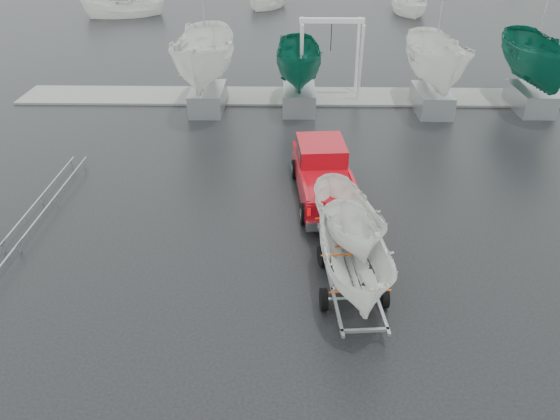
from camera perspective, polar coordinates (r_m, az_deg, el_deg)
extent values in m
plane|color=black|center=(18.26, 2.73, -1.23)|extent=(120.00, 120.00, 0.00)
cube|color=gray|center=(30.12, 2.17, 11.78)|extent=(30.00, 3.00, 0.12)
cube|color=#9E0813|center=(19.42, 4.61, 3.15)|extent=(2.22, 5.34, 0.85)
cube|color=#9E0813|center=(19.97, 4.32, 6.10)|extent=(1.82, 2.19, 0.76)
cube|color=black|center=(19.95, 4.33, 6.21)|extent=(1.83, 1.97, 0.49)
cube|color=silver|center=(17.26, 5.74, -1.61)|extent=(1.82, 0.31, 0.31)
cylinder|color=black|center=(21.00, 1.63, 4.32)|extent=(0.33, 0.74, 0.72)
cylinder|color=black|center=(21.21, 6.24, 4.42)|extent=(0.33, 0.74, 0.72)
cylinder|color=black|center=(18.00, 2.59, -0.38)|extent=(0.33, 0.74, 0.72)
cylinder|color=black|center=(18.25, 7.92, -0.21)|extent=(0.33, 0.74, 0.72)
cube|color=#9A9DA2|center=(14.59, 5.48, -8.27)|extent=(0.38, 3.59, 0.08)
cube|color=#9A9DA2|center=(14.79, 9.74, -8.02)|extent=(0.38, 3.59, 0.08)
cylinder|color=#9A9DA2|center=(14.62, 7.73, -9.10)|extent=(1.60, 0.21, 0.08)
cylinder|color=black|center=(14.50, 4.58, -9.28)|extent=(0.23, 0.61, 0.60)
cylinder|color=black|center=(14.79, 10.81, -8.89)|extent=(0.23, 0.61, 0.60)
imported|color=white|center=(13.41, 8.27, -0.53)|extent=(1.81, 1.85, 4.44)
cube|color=#FD4F08|center=(14.99, 7.22, -4.62)|extent=(1.55, 0.17, 0.03)
cube|color=#FD4F08|center=(13.73, 8.38, -8.39)|extent=(1.55, 0.17, 0.03)
cube|color=#9A9DA2|center=(16.20, 5.12, -3.91)|extent=(0.85, 3.53, 0.08)
cube|color=#9A9DA2|center=(16.51, 8.80, -3.46)|extent=(0.85, 3.53, 0.08)
cylinder|color=#9A9DA2|center=(16.27, 7.16, -4.51)|extent=(1.58, 0.42, 0.08)
cylinder|color=black|center=(16.06, 4.44, -4.85)|extent=(0.30, 0.62, 0.60)
cylinder|color=black|center=(16.52, 9.81, -4.17)|extent=(0.30, 0.62, 0.60)
imported|color=white|center=(15.29, 7.46, 2.85)|extent=(1.85, 1.88, 4.11)
cube|color=#FD4F08|center=(16.70, 6.28, -0.63)|extent=(1.52, 0.38, 0.03)
cube|color=#FD4F08|center=(15.42, 8.00, -3.60)|extent=(1.52, 0.38, 0.03)
cylinder|color=silver|center=(28.79, 2.27, 14.97)|extent=(0.16, 0.58, 3.99)
cylinder|color=silver|center=(30.34, 2.23, 15.75)|extent=(0.16, 0.58, 3.99)
cylinder|color=silver|center=(29.01, 8.41, 14.80)|extent=(0.16, 0.58, 3.99)
cylinder|color=silver|center=(30.55, 8.08, 15.59)|extent=(0.16, 0.58, 3.99)
cube|color=silver|center=(29.20, 5.45, 19.11)|extent=(3.30, 0.25, 0.25)
cube|color=#9A9DA2|center=(28.36, -7.53, 11.45)|extent=(1.60, 3.20, 1.10)
imported|color=white|center=(27.32, -8.16, 20.03)|extent=(2.83, 2.90, 7.51)
cube|color=#9A9DA2|center=(28.25, 1.99, 11.61)|extent=(1.60, 3.20, 1.10)
imported|color=#0C5642|center=(27.34, 2.12, 18.68)|extent=(2.26, 2.32, 6.00)
cube|color=#9A9DA2|center=(28.94, 15.53, 11.00)|extent=(1.60, 3.20, 1.10)
imported|color=white|center=(27.97, 16.68, 18.71)|extent=(2.58, 2.65, 6.87)
cube|color=#9A9DA2|center=(30.82, 24.62, 10.51)|extent=(1.60, 3.20, 1.10)
imported|color=#0C5642|center=(29.91, 26.30, 17.74)|extent=(2.62, 2.69, 6.95)
cylinder|color=#9A9DA2|center=(20.63, -22.40, 1.37)|extent=(0.06, 6.50, 0.06)
cylinder|color=#9A9DA2|center=(20.83, -23.67, 1.37)|extent=(0.06, 6.50, 0.06)
imported|color=white|center=(53.86, -15.91, 18.83)|extent=(3.53, 3.48, 7.29)
imported|color=white|center=(56.69, -1.12, 20.39)|extent=(3.28, 3.31, 6.47)
imported|color=white|center=(54.95, 13.01, 19.39)|extent=(2.82, 2.88, 6.84)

